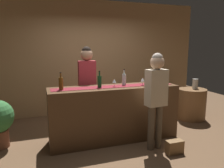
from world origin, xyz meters
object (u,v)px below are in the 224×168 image
Objects in this scene: wine_bottle_amber at (61,83)px; customer_sipping at (156,91)px; wine_glass_mid_counter at (162,79)px; wine_bottle_clear at (124,79)px; handbag at (175,147)px; wine_glass_near_customer at (114,81)px; bartender at (87,79)px; round_side_table at (191,104)px; vase_on_side_table at (195,84)px; wine_bottle_green at (100,81)px; wine_glass_far_end at (143,80)px.

wine_bottle_amber is 0.18× the size of customer_sipping.
wine_bottle_clear is at bearing 169.07° from wine_glass_mid_counter.
wine_glass_near_customer is at bearing 133.62° from handbag.
wine_bottle_amber is 0.17× the size of bartender.
wine_glass_mid_counter is (0.74, -0.14, -0.01)m from wine_bottle_clear.
wine_bottle_amber is at bearing 154.03° from handbag.
wine_bottle_amber is 0.94m from wine_glass_near_customer.
wine_glass_near_customer is 0.99m from wine_glass_mid_counter.
wine_glass_mid_counter is at bearing -10.93° from wine_bottle_clear.
wine_glass_mid_counter is 0.09× the size of customer_sipping.
customer_sipping is (1.49, -0.57, -0.12)m from wine_bottle_amber.
handbag is (-1.40, -1.38, -0.26)m from round_side_table.
wine_bottle_amber is at bearing -170.46° from vase_on_side_table.
wine_bottle_amber reaches higher than vase_on_side_table.
bartender reaches higher than wine_bottle_green.
round_side_table is at bearing 20.10° from wine_glass_far_end.
wine_bottle_clear is 2.10× the size of wine_glass_far_end.
customer_sipping is at bearing -146.88° from vase_on_side_table.
round_side_table is (2.55, -0.05, -0.72)m from bartender.
bartender reaches higher than wine_glass_far_end.
vase_on_side_table is (1.70, 1.11, -0.15)m from customer_sipping.
wine_glass_far_end is 1.80m from vase_on_side_table.
wine_bottle_amber reaches higher than wine_glass_near_customer.
wine_glass_near_customer is 0.60× the size of vase_on_side_table.
wine_glass_mid_counter is at bearing -0.89° from wine_bottle_green.
customer_sipping is (0.82, -0.56, -0.12)m from wine_bottle_green.
vase_on_side_table is (1.26, 0.57, -0.26)m from wine_glass_mid_counter.
wine_bottle_green is 1.26m from wine_glass_mid_counter.
round_side_table is (1.62, 0.59, -0.75)m from wine_glass_far_end.
handbag is at bearing -74.74° from wine_glass_far_end.
customer_sipping reaches higher than handbag.
wine_glass_near_customer is (-0.24, -0.14, -0.01)m from wine_bottle_clear.
wine_bottle_clear is at bearing 29.15° from wine_glass_near_customer.
wine_glass_far_end is (-0.43, -0.01, 0.00)m from wine_glass_mid_counter.
round_side_table is 3.08× the size of vase_on_side_table.
wine_glass_mid_counter is at bearing 1.81° from wine_glass_far_end.
wine_bottle_green is 0.17× the size of bartender.
vase_on_side_table is at bearing -179.37° from bartender.
wine_bottle_amber is 1.50m from wine_glass_far_end.
handbag is (-1.47, -1.37, -0.75)m from vase_on_side_table.
wine_bottle_clear is at bearing 153.43° from wine_glass_far_end.
handbag is at bearing -135.38° from round_side_table.
wine_bottle_clear is 2.06m from vase_on_side_table.
wine_glass_near_customer is 1.51m from handbag.
customer_sipping is (0.91, -1.17, -0.08)m from bartender.
wine_bottle_clear is at bearing 13.45° from wine_bottle_green.
round_side_table is at bearing 12.71° from wine_bottle_clear.
wine_bottle_clear is 0.76m from wine_glass_mid_counter.
wine_bottle_clear is at bearing 107.55° from customer_sipping.
wine_glass_near_customer is (0.27, -0.01, -0.01)m from wine_bottle_green.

